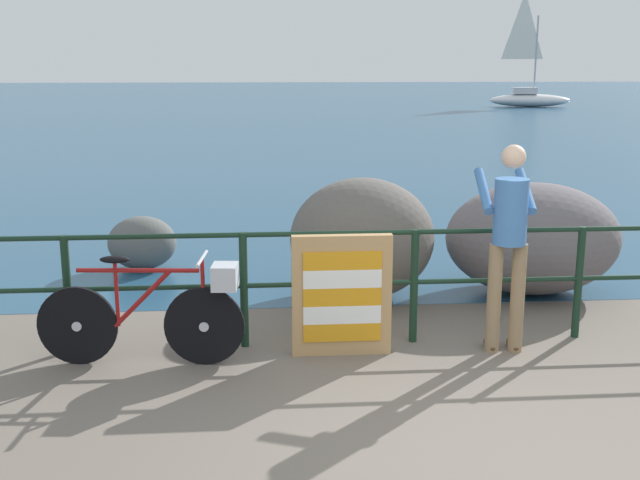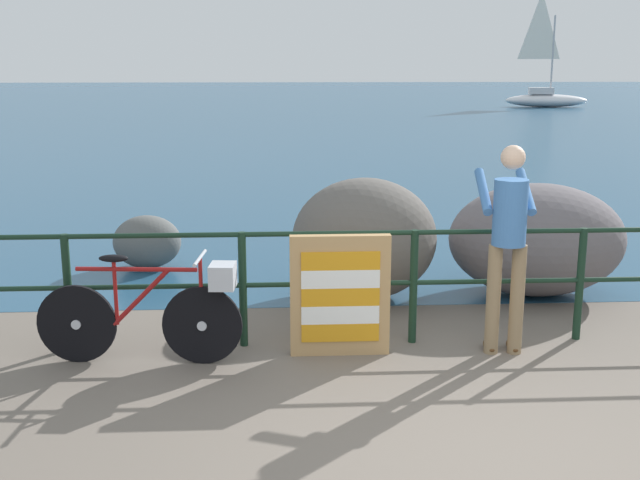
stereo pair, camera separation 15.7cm
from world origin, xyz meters
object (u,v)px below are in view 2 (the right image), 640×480
(bicycle, at_px, (157,309))
(breakwater_boulder_left, at_px, (147,242))
(person_at_railing, at_px, (508,239))
(folded_deckchair_stack, at_px, (340,296))
(sailboat, at_px, (545,94))
(breakwater_boulder_main, at_px, (364,239))
(breakwater_boulder_right, at_px, (536,239))

(bicycle, bearing_deg, breakwater_boulder_left, 105.64)
(bicycle, height_order, person_at_railing, person_at_railing)
(folded_deckchair_stack, xyz_separation_m, sailboat, (14.33, 36.42, 0.19))
(folded_deckchair_stack, height_order, breakwater_boulder_left, folded_deckchair_stack)
(breakwater_boulder_main, bearing_deg, breakwater_boulder_right, 1.41)
(breakwater_boulder_main, xyz_separation_m, breakwater_boulder_left, (-2.48, 1.35, -0.32))
(breakwater_boulder_left, distance_m, sailboat, 37.26)
(bicycle, xyz_separation_m, folded_deckchair_stack, (1.51, 0.11, 0.06))
(bicycle, distance_m, sailboat, 39.81)
(bicycle, distance_m, breakwater_boulder_right, 4.15)
(folded_deckchair_stack, xyz_separation_m, breakwater_boulder_right, (2.23, 1.67, 0.08))
(sailboat, bearing_deg, breakwater_boulder_right, -98.02)
(person_at_railing, distance_m, breakwater_boulder_main, 1.97)
(sailboat, bearing_deg, breakwater_boulder_main, -100.66)
(bicycle, xyz_separation_m, sailboat, (15.84, 36.52, 0.24))
(folded_deckchair_stack, xyz_separation_m, breakwater_boulder_left, (-2.09, 2.97, -0.20))
(sailboat, bearing_deg, person_at_railing, -98.36)
(bicycle, distance_m, person_at_railing, 2.96)
(bicycle, bearing_deg, breakwater_boulder_main, 47.38)
(bicycle, relative_size, breakwater_boulder_left, 2.08)
(breakwater_boulder_left, height_order, breakwater_boulder_right, breakwater_boulder_right)
(folded_deckchair_stack, relative_size, sailboat, 0.17)
(folded_deckchair_stack, distance_m, breakwater_boulder_right, 2.79)
(person_at_railing, height_order, breakwater_boulder_main, person_at_railing)
(folded_deckchair_stack, bearing_deg, sailboat, 68.52)
(person_at_railing, xyz_separation_m, sailboat, (12.93, 36.44, -0.28))
(person_at_railing, relative_size, breakwater_boulder_main, 1.18)
(person_at_railing, relative_size, breakwater_boulder_right, 0.95)
(breakwater_boulder_main, bearing_deg, breakwater_boulder_left, 151.39)
(folded_deckchair_stack, height_order, breakwater_boulder_main, breakwater_boulder_main)
(breakwater_boulder_left, xyz_separation_m, sailboat, (16.42, 33.44, 0.39))
(breakwater_boulder_main, relative_size, sailboat, 0.25)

